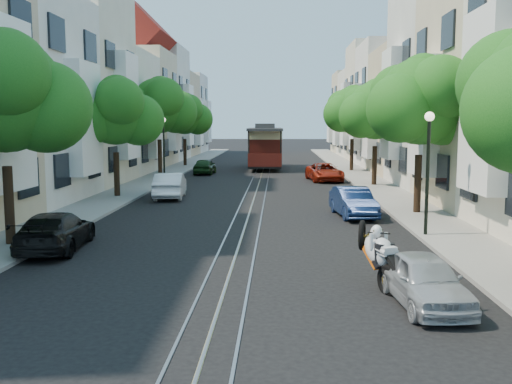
# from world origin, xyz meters

# --- Properties ---
(ground) EXTENTS (200.00, 200.00, 0.00)m
(ground) POSITION_xyz_m (0.00, 28.00, 0.00)
(ground) COLOR black
(ground) RESTS_ON ground
(sidewalk_east) EXTENTS (2.50, 80.00, 0.12)m
(sidewalk_east) POSITION_xyz_m (7.25, 28.00, 0.06)
(sidewalk_east) COLOR gray
(sidewalk_east) RESTS_ON ground
(sidewalk_west) EXTENTS (2.50, 80.00, 0.12)m
(sidewalk_west) POSITION_xyz_m (-7.25, 28.00, 0.06)
(sidewalk_west) COLOR gray
(sidewalk_west) RESTS_ON ground
(rail_left) EXTENTS (0.06, 80.00, 0.02)m
(rail_left) POSITION_xyz_m (-0.55, 28.00, 0.01)
(rail_left) COLOR gray
(rail_left) RESTS_ON ground
(rail_slot) EXTENTS (0.06, 80.00, 0.02)m
(rail_slot) POSITION_xyz_m (0.00, 28.00, 0.01)
(rail_slot) COLOR gray
(rail_slot) RESTS_ON ground
(rail_right) EXTENTS (0.06, 80.00, 0.02)m
(rail_right) POSITION_xyz_m (0.55, 28.00, 0.01)
(rail_right) COLOR gray
(rail_right) RESTS_ON ground
(lane_line) EXTENTS (0.08, 80.00, 0.01)m
(lane_line) POSITION_xyz_m (0.00, 28.00, 0.00)
(lane_line) COLOR tan
(lane_line) RESTS_ON ground
(townhouses_east) EXTENTS (7.75, 72.00, 12.00)m
(townhouses_east) POSITION_xyz_m (11.87, 27.91, 5.18)
(townhouses_east) COLOR beige
(townhouses_east) RESTS_ON ground
(townhouses_west) EXTENTS (7.75, 72.00, 11.76)m
(townhouses_west) POSITION_xyz_m (-11.87, 27.91, 5.08)
(townhouses_west) COLOR silver
(townhouses_west) RESTS_ON ground
(tree_e_b) EXTENTS (4.93, 4.08, 6.68)m
(tree_e_b) POSITION_xyz_m (7.26, 8.98, 4.73)
(tree_e_b) COLOR black
(tree_e_b) RESTS_ON ground
(tree_e_c) EXTENTS (4.84, 3.99, 6.52)m
(tree_e_c) POSITION_xyz_m (7.26, 19.98, 4.60)
(tree_e_c) COLOR black
(tree_e_c) RESTS_ON ground
(tree_e_d) EXTENTS (5.01, 4.16, 6.85)m
(tree_e_d) POSITION_xyz_m (7.26, 30.98, 4.87)
(tree_e_d) COLOR black
(tree_e_d) RESTS_ON ground
(tree_w_a) EXTENTS (4.93, 4.08, 6.68)m
(tree_w_a) POSITION_xyz_m (-7.14, 1.98, 4.73)
(tree_w_a) COLOR black
(tree_w_a) RESTS_ON ground
(tree_w_b) EXTENTS (4.72, 3.87, 6.27)m
(tree_w_b) POSITION_xyz_m (-7.14, 13.98, 4.40)
(tree_w_b) COLOR black
(tree_w_b) RESTS_ON ground
(tree_w_c) EXTENTS (5.13, 4.28, 7.09)m
(tree_w_c) POSITION_xyz_m (-7.14, 24.98, 5.07)
(tree_w_c) COLOR black
(tree_w_c) RESTS_ON ground
(tree_w_d) EXTENTS (4.84, 3.99, 6.52)m
(tree_w_d) POSITION_xyz_m (-7.14, 35.98, 4.60)
(tree_w_d) COLOR black
(tree_w_d) RESTS_ON ground
(lamp_east) EXTENTS (0.32, 0.32, 4.16)m
(lamp_east) POSITION_xyz_m (6.30, 4.00, 2.85)
(lamp_east) COLOR black
(lamp_east) RESTS_ON ground
(lamp_west) EXTENTS (0.32, 0.32, 4.16)m
(lamp_west) POSITION_xyz_m (-6.30, 22.00, 2.85)
(lamp_west) COLOR black
(lamp_west) RESTS_ON ground
(sportbike_rider) EXTENTS (0.90, 1.87, 1.62)m
(sportbike_rider) POSITION_xyz_m (3.60, -2.20, 0.87)
(sportbike_rider) COLOR black
(sportbike_rider) RESTS_ON ground
(cable_car) EXTENTS (3.02, 9.23, 3.53)m
(cable_car) POSITION_xyz_m (0.12, 33.72, 2.09)
(cable_car) COLOR black
(cable_car) RESTS_ON ground
(parked_car_e_near) EXTENTS (1.60, 3.39, 1.12)m
(parked_car_e_near) POSITION_xyz_m (4.40, -3.38, 0.56)
(parked_car_e_near) COLOR #A1A6AD
(parked_car_e_near) RESTS_ON ground
(parked_car_e_mid) EXTENTS (1.75, 3.88, 1.24)m
(parked_car_e_mid) POSITION_xyz_m (4.40, 8.39, 0.62)
(parked_car_e_mid) COLOR #0D1E45
(parked_car_e_mid) RESTS_ON ground
(parked_car_e_far) EXTENTS (2.56, 4.60, 1.22)m
(parked_car_e_far) POSITION_xyz_m (4.40, 23.24, 0.61)
(parked_car_e_far) COLOR maroon
(parked_car_e_far) RESTS_ON ground
(parked_car_w_near) EXTENTS (2.02, 4.24, 1.19)m
(parked_car_w_near) POSITION_xyz_m (-5.60, 1.63, 0.60)
(parked_car_w_near) COLOR black
(parked_car_w_near) RESTS_ON ground
(parked_car_w_mid) EXTENTS (1.78, 4.19, 1.34)m
(parked_car_w_mid) POSITION_xyz_m (-4.40, 14.04, 0.67)
(parked_car_w_mid) COLOR white
(parked_car_w_mid) RESTS_ON ground
(parked_car_w_far) EXTENTS (1.53, 3.60, 1.21)m
(parked_car_w_far) POSITION_xyz_m (-4.40, 28.23, 0.61)
(parked_car_w_far) COLOR #143214
(parked_car_w_far) RESTS_ON ground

